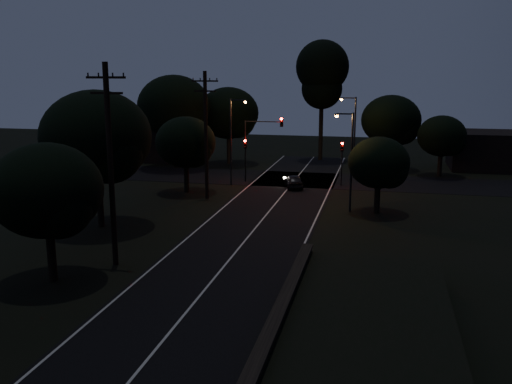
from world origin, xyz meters
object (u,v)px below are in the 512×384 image
at_px(streetlight_a, 233,136).
at_px(streetlight_b, 353,132).
at_px(utility_pole_far, 206,133).
at_px(car, 294,181).
at_px(tall_pine, 322,74).
at_px(streetlight_c, 349,155).
at_px(signal_left, 245,152).
at_px(utility_pole_mid, 110,162).
at_px(signal_right, 342,155).
at_px(signal_mast, 263,137).

bearing_deg(streetlight_a, streetlight_b, 29.48).
relative_size(utility_pole_far, streetlight_b, 1.31).
xyz_separation_m(streetlight_a, car, (5.74, -0.07, -4.02)).
distance_m(tall_pine, streetlight_c, 26.11).
bearing_deg(signal_left, streetlight_b, 22.05).
distance_m(utility_pole_mid, streetlight_b, 31.15).
height_order(signal_right, streetlight_a, streetlight_a).
bearing_deg(tall_pine, utility_pole_mid, -99.93).
distance_m(utility_pole_mid, signal_mast, 25.22).
height_order(tall_pine, streetlight_a, tall_pine).
distance_m(tall_pine, signal_left, 17.60).
bearing_deg(streetlight_a, signal_mast, 39.77).
bearing_deg(tall_pine, streetlight_a, -110.36).
relative_size(signal_left, streetlight_b, 0.51).
height_order(utility_pole_far, car, utility_pole_far).
distance_m(tall_pine, car, 19.54).
bearing_deg(utility_pole_mid, car, 74.33).
height_order(utility_pole_far, signal_right, utility_pole_far).
height_order(utility_pole_far, signal_left, utility_pole_far).
bearing_deg(signal_left, streetlight_c, -43.76).
relative_size(signal_right, signal_mast, 0.66).
bearing_deg(car, streetlight_c, 107.03).
distance_m(signal_right, car, 5.15).
bearing_deg(tall_pine, signal_left, -110.46).
relative_size(tall_pine, signal_mast, 2.24).
xyz_separation_m(utility_pole_mid, car, (6.43, 22.93, -5.13)).
xyz_separation_m(signal_mast, car, (3.35, -2.06, -3.73)).
bearing_deg(streetlight_b, car, -128.79).
distance_m(utility_pole_mid, streetlight_c, 19.15).
bearing_deg(signal_right, signal_left, 180.00).
bearing_deg(streetlight_b, utility_pole_mid, -111.30).
xyz_separation_m(signal_left, streetlight_a, (-0.71, -1.99, 1.80)).
height_order(streetlight_b, car, streetlight_b).
bearing_deg(signal_left, tall_pine, 69.54).
xyz_separation_m(signal_mast, streetlight_b, (8.22, 4.01, 0.30)).
xyz_separation_m(tall_pine, signal_left, (-5.60, -15.01, -7.27)).
distance_m(streetlight_b, car, 8.76).
xyz_separation_m(tall_pine, signal_mast, (-3.91, -15.01, -5.77)).
bearing_deg(utility_pole_far, signal_right, 37.00).
relative_size(signal_left, car, 1.14).
bearing_deg(streetlight_b, signal_mast, -154.01).
relative_size(signal_left, signal_right, 1.00).
relative_size(tall_pine, signal_left, 3.42).
height_order(signal_right, signal_mast, signal_mast).
bearing_deg(signal_right, streetlight_a, -168.66).
bearing_deg(signal_left, utility_pole_far, -99.94).
height_order(streetlight_c, car, streetlight_c).
relative_size(signal_mast, streetlight_c, 0.83).
height_order(utility_pole_mid, streetlight_a, utility_pole_mid).
height_order(tall_pine, signal_left, tall_pine).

